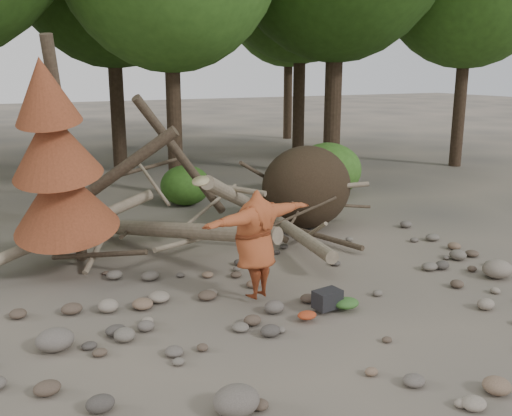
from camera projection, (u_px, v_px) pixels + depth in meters
name	position (u px, v px, depth m)	size (l,w,h in m)	color
ground	(307.00, 314.00, 8.94)	(120.00, 120.00, 0.00)	#514C44
deadfall_pile	(286.00, 192.00, 13.27)	(8.55, 5.24, 3.30)	#332619
dead_conifer	(57.00, 164.00, 10.01)	(2.06, 2.16, 4.35)	#4C3F30
bush_mid	(186.00, 185.00, 15.93)	(1.40, 1.40, 1.12)	#31611C
bush_right	(328.00, 170.00, 16.99)	(2.00, 2.00, 1.60)	#3D7323
frisbee_thrower	(255.00, 244.00, 9.23)	(2.30, 1.16, 2.14)	#A04724
backpack	(327.00, 303.00, 9.02)	(0.43, 0.29, 0.29)	black
cloth_green	(346.00, 306.00, 9.05)	(0.42, 0.35, 0.16)	#346127
cloth_orange	(307.00, 318.00, 8.66)	(0.30, 0.25, 0.11)	#9D381B
boulder_front_left	(236.00, 400.00, 6.34)	(0.53, 0.48, 0.32)	#635B53
boulder_mid_right	(497.00, 269.00, 10.45)	(0.56, 0.50, 0.33)	gray
boulder_mid_left	(55.00, 340.00, 7.77)	(0.51, 0.46, 0.31)	#675F57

